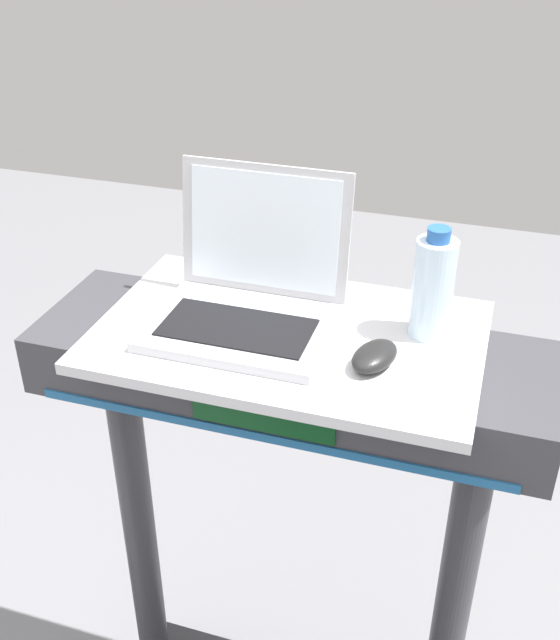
{
  "coord_description": "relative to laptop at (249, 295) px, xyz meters",
  "views": [
    {
      "loc": [
        0.32,
        -0.36,
        1.84
      ],
      "look_at": [
        0.0,
        0.65,
        1.22
      ],
      "focal_mm": 42.89,
      "sensor_mm": 36.0,
      "label": 1
    }
  ],
  "objects": [
    {
      "name": "laptop",
      "position": [
        0.0,
        0.0,
        0.0
      ],
      "size": [
        0.31,
        0.27,
        0.25
      ],
      "rotation": [
        0.0,
        0.0,
        0.05
      ],
      "color": "#B7B7BC",
      "rests_on": "desk_board"
    },
    {
      "name": "water_bottle",
      "position": [
        0.3,
        0.05,
        0.04
      ],
      "size": [
        0.07,
        0.07,
        0.19
      ],
      "color": "silver",
      "rests_on": "desk_board"
    },
    {
      "name": "computer_mouse",
      "position": [
        0.23,
        -0.07,
        -0.03
      ],
      "size": [
        0.09,
        0.11,
        0.03
      ],
      "primitive_type": "ellipsoid",
      "rotation": [
        0.0,
        0.0,
        -0.32
      ],
      "color": "black",
      "rests_on": "desk_board"
    },
    {
      "name": "desk_board",
      "position": [
        0.08,
        -0.01,
        -0.06
      ],
      "size": [
        0.65,
        0.42,
        0.02
      ],
      "primitive_type": "cube",
      "color": "silver",
      "rests_on": "treadmill_base"
    }
  ]
}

